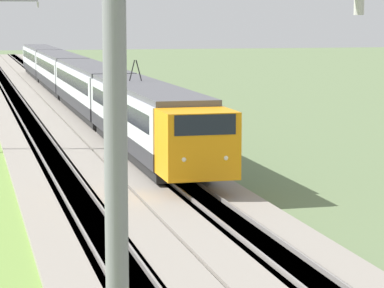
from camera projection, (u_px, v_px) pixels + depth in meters
ballast_main at (38, 138)px, 52.47m from camera, size 240.00×4.40×0.30m
ballast_adjacent at (115, 135)px, 53.56m from camera, size 240.00×4.40×0.30m
track_main at (38, 137)px, 52.47m from camera, size 240.00×1.57×0.45m
track_adjacent at (115, 135)px, 53.56m from camera, size 240.00×1.57×0.45m
passenger_train at (73, 77)px, 73.42m from camera, size 82.69×2.94×4.88m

